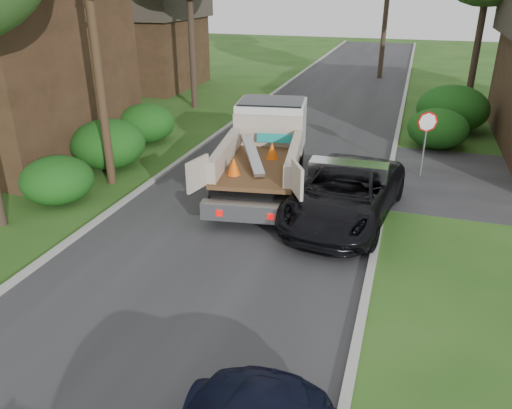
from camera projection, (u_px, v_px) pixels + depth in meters
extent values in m
plane|color=#234B15|center=(196.00, 278.00, 12.30)|extent=(120.00, 120.00, 0.00)
cube|color=#28282B|center=(291.00, 155.00, 21.01)|extent=(8.00, 90.00, 0.02)
cube|color=#9E9E99|center=(202.00, 145.00, 22.11)|extent=(0.20, 90.00, 0.12)
cube|color=#9E9E99|center=(391.00, 164.00, 19.87)|extent=(0.20, 90.00, 0.12)
cylinder|color=slate|center=(423.00, 151.00, 18.32)|extent=(0.06, 0.06, 2.00)
cylinder|color=#B20A0A|center=(428.00, 122.00, 17.87)|extent=(0.71, 0.32, 0.76)
cylinder|color=#382619|center=(94.00, 39.00, 16.12)|extent=(0.30, 0.30, 10.00)
cube|color=#322114|center=(143.00, 53.00, 34.24)|extent=(7.00, 7.00, 4.50)
cube|color=#332B26|center=(139.00, 7.00, 33.04)|extent=(7.56, 7.56, 1.40)
ellipsoid|color=#0E400F|center=(57.00, 180.00, 16.30)|extent=(2.34, 2.34, 1.53)
ellipsoid|color=#0E400F|center=(108.00, 144.00, 19.36)|extent=(2.86, 2.86, 1.87)
ellipsoid|color=#0E400F|center=(146.00, 123.00, 22.53)|extent=(2.60, 2.60, 1.70)
ellipsoid|color=#0E400F|center=(438.00, 129.00, 21.70)|extent=(2.60, 2.60, 1.70)
ellipsoid|color=#0E400F|center=(453.00, 109.00, 24.02)|extent=(3.38, 3.38, 2.21)
cylinder|color=#2D2119|center=(191.00, 26.00, 27.33)|extent=(0.36, 0.36, 9.00)
cylinder|color=#2D2119|center=(479.00, 33.00, 25.95)|extent=(0.36, 0.36, 8.50)
cylinder|color=#2D2119|center=(43.00, 28.00, 25.62)|extent=(0.36, 0.36, 9.00)
cylinder|color=#2D2119|center=(387.00, 0.00, 35.65)|extent=(0.36, 0.36, 11.00)
cylinder|color=black|center=(242.00, 156.00, 19.34)|extent=(0.49, 1.07, 1.03)
cylinder|color=black|center=(298.00, 159.00, 19.03)|extent=(0.49, 1.07, 1.03)
cylinder|color=black|center=(217.00, 200.00, 15.43)|extent=(0.49, 1.07, 1.03)
cylinder|color=black|center=(287.00, 204.00, 15.12)|extent=(0.49, 1.07, 1.03)
cube|color=black|center=(262.00, 171.00, 17.25)|extent=(3.22, 6.87, 0.27)
cube|color=silver|center=(272.00, 125.00, 19.00)|extent=(2.78, 2.40, 1.77)
cube|color=black|center=(272.00, 108.00, 18.75)|extent=(2.59, 2.20, 0.63)
cube|color=#472D19|center=(259.00, 167.00, 16.35)|extent=(3.08, 4.43, 0.14)
cube|color=beige|center=(267.00, 131.00, 17.95)|extent=(2.50, 0.48, 1.14)
cube|color=beige|center=(225.00, 153.00, 16.36)|extent=(0.85, 3.88, 0.68)
cube|color=beige|center=(294.00, 157.00, 16.03)|extent=(0.85, 3.88, 0.68)
cube|color=silver|center=(246.00, 212.00, 14.35)|extent=(2.65, 0.78, 0.51)
cube|color=#B20505|center=(219.00, 213.00, 14.27)|extent=(0.19, 0.07, 0.18)
cube|color=#B20505|center=(270.00, 217.00, 14.06)|extent=(0.19, 0.07, 0.18)
cube|color=beige|center=(198.00, 174.00, 14.29)|extent=(0.30, 1.02, 0.91)
cube|color=beige|center=(297.00, 179.00, 13.89)|extent=(0.57, 0.95, 0.91)
cube|color=silver|center=(253.00, 154.00, 16.33)|extent=(1.62, 2.80, 0.53)
cone|color=#F2590A|center=(234.00, 166.00, 15.37)|extent=(0.47, 0.47, 0.57)
cone|color=#F2590A|center=(272.00, 151.00, 16.78)|extent=(0.47, 0.47, 0.57)
cube|color=#148C84|center=(274.00, 138.00, 17.72)|extent=(1.26, 0.29, 0.32)
imported|color=black|center=(345.00, 194.00, 15.07)|extent=(3.49, 6.28, 1.66)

